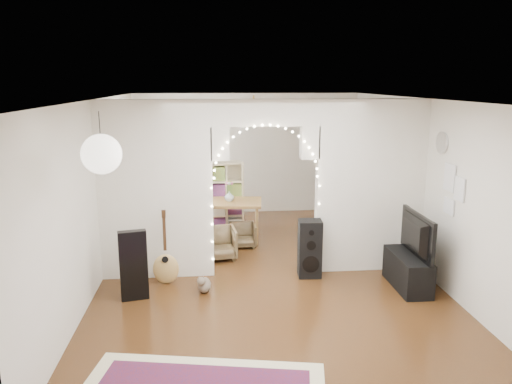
{
  "coord_description": "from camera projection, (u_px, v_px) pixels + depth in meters",
  "views": [
    {
      "loc": [
        -0.83,
        -7.42,
        2.95
      ],
      "look_at": [
        -0.11,
        0.3,
        1.23
      ],
      "focal_mm": 35.0,
      "sensor_mm": 36.0,
      "label": 1
    }
  ],
  "objects": [
    {
      "name": "floor_speaker",
      "position": [
        310.0,
        249.0,
        7.64
      ],
      "size": [
        0.37,
        0.33,
        0.89
      ],
      "rotation": [
        0.0,
        0.0,
        -0.06
      ],
      "color": "black",
      "rests_on": "floor"
    },
    {
      "name": "paper_lantern",
      "position": [
        102.0,
        154.0,
        4.93
      ],
      "size": [
        0.4,
        0.4,
        0.4
      ],
      "primitive_type": "sphere",
      "color": "white",
      "rests_on": "ceiling"
    },
    {
      "name": "divider_wall",
      "position": [
        265.0,
        184.0,
        7.62
      ],
      "size": [
        5.0,
        0.2,
        2.7
      ],
      "color": "silver",
      "rests_on": "floor"
    },
    {
      "name": "dining_chair_left",
      "position": [
        219.0,
        243.0,
        8.47
      ],
      "size": [
        0.63,
        0.64,
        0.53
      ],
      "primitive_type": "imported",
      "rotation": [
        0.0,
        0.0,
        0.11
      ],
      "color": "brown",
      "rests_on": "floor"
    },
    {
      "name": "picture_frames",
      "position": [
        452.0,
        190.0,
        6.85
      ],
      "size": [
        0.02,
        0.5,
        0.7
      ],
      "primitive_type": null,
      "color": "white",
      "rests_on": "wall_right"
    },
    {
      "name": "wall_left",
      "position": [
        98.0,
        192.0,
        7.41
      ],
      "size": [
        0.02,
        7.5,
        2.7
      ],
      "primitive_type": "cube",
      "color": "silver",
      "rests_on": "floor"
    },
    {
      "name": "guitar_case",
      "position": [
        134.0,
        266.0,
        6.82
      ],
      "size": [
        0.39,
        0.2,
        0.99
      ],
      "primitive_type": "cube",
      "rotation": [
        0.0,
        0.0,
        0.22
      ],
      "color": "black",
      "rests_on": "floor"
    },
    {
      "name": "fairy_lights",
      "position": [
        266.0,
        177.0,
        7.46
      ],
      "size": [
        1.64,
        0.04,
        1.6
      ],
      "primitive_type": null,
      "color": "#FFEABF",
      "rests_on": "divider_wall"
    },
    {
      "name": "bookcase",
      "position": [
        209.0,
        198.0,
        9.86
      ],
      "size": [
        1.4,
        0.75,
        1.4
      ],
      "primitive_type": "cube",
      "rotation": [
        0.0,
        0.0,
        0.31
      ],
      "color": "beige",
      "rests_on": "floor"
    },
    {
      "name": "dining_chair_right",
      "position": [
        243.0,
        235.0,
        9.09
      ],
      "size": [
        0.47,
        0.48,
        0.43
      ],
      "primitive_type": "imported",
      "rotation": [
        0.0,
        0.0,
        0.02
      ],
      "color": "brown",
      "rests_on": "floor"
    },
    {
      "name": "ceiling",
      "position": [
        265.0,
        99.0,
        7.34
      ],
      "size": [
        5.0,
        7.5,
        0.02
      ],
      "primitive_type": "cube",
      "color": "white",
      "rests_on": "wall_back"
    },
    {
      "name": "ceiling_fan",
      "position": [
        254.0,
        112.0,
        9.35
      ],
      "size": [
        1.1,
        1.1,
        0.3
      ],
      "primitive_type": null,
      "color": "#BA933E",
      "rests_on": "ceiling"
    },
    {
      "name": "window",
      "position": [
        120.0,
        163.0,
        9.13
      ],
      "size": [
        0.04,
        1.2,
        1.4
      ],
      "primitive_type": "cube",
      "color": "white",
      "rests_on": "wall_left"
    },
    {
      "name": "dining_table",
      "position": [
        229.0,
        205.0,
        9.38
      ],
      "size": [
        1.28,
        0.92,
        0.76
      ],
      "rotation": [
        0.0,
        0.0,
        -0.11
      ],
      "color": "olive",
      "rests_on": "floor"
    },
    {
      "name": "media_console",
      "position": [
        408.0,
        271.0,
        7.26
      ],
      "size": [
        0.4,
        1.0,
        0.5
      ],
      "primitive_type": "cube",
      "rotation": [
        0.0,
        0.0,
        -0.0
      ],
      "color": "black",
      "rests_on": "floor"
    },
    {
      "name": "wall_clock",
      "position": [
        442.0,
        143.0,
        7.11
      ],
      "size": [
        0.03,
        0.31,
        0.31
      ],
      "primitive_type": "cylinder",
      "rotation": [
        0.0,
        1.57,
        0.0
      ],
      "color": "white",
      "rests_on": "wall_right"
    },
    {
      "name": "wall_back",
      "position": [
        247.0,
        154.0,
        11.28
      ],
      "size": [
        5.0,
        0.02,
        2.7
      ],
      "primitive_type": "cube",
      "color": "silver",
      "rests_on": "floor"
    },
    {
      "name": "tv",
      "position": [
        410.0,
        234.0,
        7.14
      ],
      "size": [
        0.14,
        1.08,
        0.62
      ],
      "primitive_type": "imported",
      "rotation": [
        0.0,
        0.0,
        1.57
      ],
      "color": "black",
      "rests_on": "media_console"
    },
    {
      "name": "flower_vase",
      "position": [
        229.0,
        196.0,
        9.34
      ],
      "size": [
        0.2,
        0.2,
        0.19
      ],
      "primitive_type": "imported",
      "rotation": [
        0.0,
        0.0,
        -0.11
      ],
      "color": "silver",
      "rests_on": "dining_table"
    },
    {
      "name": "wall_front",
      "position": [
        317.0,
        286.0,
        3.99
      ],
      "size": [
        5.0,
        0.02,
        2.7
      ],
      "primitive_type": "cube",
      "color": "silver",
      "rests_on": "floor"
    },
    {
      "name": "tabby_cat",
      "position": [
        204.0,
        284.0,
        7.12
      ],
      "size": [
        0.28,
        0.44,
        0.29
      ],
      "rotation": [
        0.0,
        0.0,
        -0.33
      ],
      "color": "brown",
      "rests_on": "floor"
    },
    {
      "name": "acoustic_guitar",
      "position": [
        165.0,
        257.0,
        7.36
      ],
      "size": [
        0.39,
        0.15,
        0.96
      ],
      "rotation": [
        0.0,
        0.0,
        -0.05
      ],
      "color": "tan",
      "rests_on": "floor"
    },
    {
      "name": "floor",
      "position": [
        265.0,
        271.0,
        7.93
      ],
      "size": [
        7.5,
        7.5,
        0.0
      ],
      "primitive_type": "plane",
      "color": "black",
      "rests_on": "ground"
    },
    {
      "name": "wall_right",
      "position": [
        422.0,
        185.0,
        7.86
      ],
      "size": [
        0.02,
        7.5,
        2.7
      ],
      "primitive_type": "cube",
      "color": "silver",
      "rests_on": "floor"
    }
  ]
}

